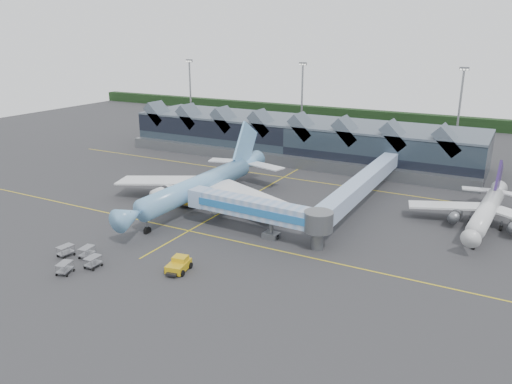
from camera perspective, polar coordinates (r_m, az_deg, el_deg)
The scene contains 11 objects.
ground at distance 88.34m, azimuth -4.64°, elevation -2.72°, with size 260.00×260.00×0.00m, color #29292C.
taxi_stripes at distance 96.37m, azimuth -1.41°, elevation -0.90°, with size 120.00×60.00×0.01m.
tree_line_far at distance 187.07m, azimuth 14.16°, elevation 8.35°, with size 260.00×4.00×4.00m, color black.
terminal at distance 129.63m, azimuth 4.88°, elevation 6.14°, with size 90.00×22.25×12.52m.
light_masts at distance 135.44m, azimuth 17.97°, elevation 9.12°, with size 132.40×42.56×22.45m.
main_airliner at distance 92.85m, azimuth -6.08°, elevation 0.91°, with size 37.50×43.00×13.85m.
regional_jet at distance 90.35m, azimuth 24.92°, elevation -1.86°, with size 25.64×28.00×9.61m.
jet_bridge at distance 77.75m, azimuth 1.09°, elevation -2.27°, with size 25.36×4.91×5.98m.
fuel_truck at distance 96.16m, azimuth -7.03°, elevation 0.16°, with size 4.76×10.58×3.53m.
pushback_tug at distance 68.93m, azimuth -8.83°, elevation -8.24°, with size 3.26×4.54×1.87m.
baggage_carts at distance 74.41m, azimuth -19.70°, elevation -7.07°, with size 7.87×7.62×1.59m.
Camera 1 is at (45.58, -69.13, 30.78)m, focal length 35.00 mm.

